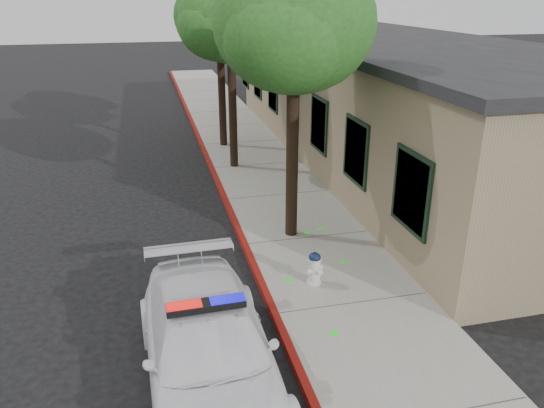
{
  "coord_description": "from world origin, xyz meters",
  "views": [
    {
      "loc": [
        -1.96,
        -8.09,
        5.77
      ],
      "look_at": [
        0.73,
        3.06,
        1.1
      ],
      "focal_mm": 34.66,
      "sensor_mm": 36.0,
      "label": 1
    }
  ],
  "objects_px": {
    "fire_hydrant": "(315,268)",
    "street_tree_mid": "(230,23)",
    "clapboard_building": "(396,101)",
    "street_tree_near": "(295,30)",
    "street_tree_far": "(221,20)",
    "police_car": "(208,347)"
  },
  "relations": [
    {
      "from": "police_car",
      "to": "street_tree_mid",
      "type": "height_order",
      "value": "street_tree_mid"
    },
    {
      "from": "street_tree_near",
      "to": "street_tree_mid",
      "type": "bearing_deg",
      "value": 94.46
    },
    {
      "from": "clapboard_building",
      "to": "police_car",
      "type": "xyz_separation_m",
      "value": [
        -8.05,
        -10.44,
        -1.42
      ]
    },
    {
      "from": "clapboard_building",
      "to": "street_tree_far",
      "type": "bearing_deg",
      "value": 154.16
    },
    {
      "from": "clapboard_building",
      "to": "street_tree_near",
      "type": "xyz_separation_m",
      "value": [
        -5.4,
        -5.7,
        2.85
      ]
    },
    {
      "from": "police_car",
      "to": "street_tree_near",
      "type": "xyz_separation_m",
      "value": [
        2.65,
        4.74,
        4.27
      ]
    },
    {
      "from": "fire_hydrant",
      "to": "street_tree_mid",
      "type": "height_order",
      "value": "street_tree_mid"
    },
    {
      "from": "fire_hydrant",
      "to": "street_tree_far",
      "type": "relative_size",
      "value": 0.12
    },
    {
      "from": "fire_hydrant",
      "to": "street_tree_mid",
      "type": "bearing_deg",
      "value": 67.98
    },
    {
      "from": "police_car",
      "to": "street_tree_mid",
      "type": "distance_m",
      "value": 11.53
    },
    {
      "from": "clapboard_building",
      "to": "fire_hydrant",
      "type": "height_order",
      "value": "clapboard_building"
    },
    {
      "from": "fire_hydrant",
      "to": "street_tree_near",
      "type": "bearing_deg",
      "value": 61.69
    },
    {
      "from": "street_tree_mid",
      "to": "clapboard_building",
      "type": "bearing_deg",
      "value": -0.87
    },
    {
      "from": "police_car",
      "to": "street_tree_far",
      "type": "relative_size",
      "value": 0.79
    },
    {
      "from": "street_tree_mid",
      "to": "street_tree_far",
      "type": "xyz_separation_m",
      "value": [
        0.09,
        2.7,
        -0.05
      ]
    },
    {
      "from": "clapboard_building",
      "to": "fire_hydrant",
      "type": "distance_m",
      "value": 9.98
    },
    {
      "from": "fire_hydrant",
      "to": "street_tree_far",
      "type": "xyz_separation_m",
      "value": [
        -0.18,
        10.9,
        4.28
      ]
    },
    {
      "from": "street_tree_near",
      "to": "street_tree_far",
      "type": "bearing_deg",
      "value": 92.46
    },
    {
      "from": "street_tree_near",
      "to": "clapboard_building",
      "type": "bearing_deg",
      "value": 46.56
    },
    {
      "from": "street_tree_far",
      "to": "clapboard_building",
      "type": "bearing_deg",
      "value": -25.84
    },
    {
      "from": "fire_hydrant",
      "to": "clapboard_building",
      "type": "bearing_deg",
      "value": 31.59
    },
    {
      "from": "clapboard_building",
      "to": "street_tree_near",
      "type": "distance_m",
      "value": 8.35
    }
  ]
}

